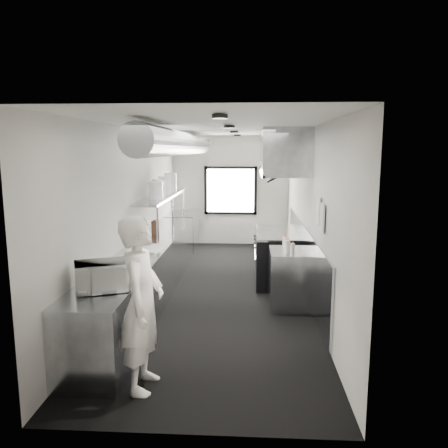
# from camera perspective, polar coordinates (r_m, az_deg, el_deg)

# --- Properties ---
(floor) EXTENTS (3.00, 8.00, 0.01)m
(floor) POSITION_cam_1_polar(r_m,az_deg,el_deg) (7.90, -0.48, -8.54)
(floor) COLOR black
(floor) RESTS_ON ground
(ceiling) EXTENTS (3.00, 8.00, 0.01)m
(ceiling) POSITION_cam_1_polar(r_m,az_deg,el_deg) (7.52, -0.51, 12.18)
(ceiling) COLOR silver
(ceiling) RESTS_ON wall_back
(wall_back) EXTENTS (3.00, 0.02, 2.80)m
(wall_back) POSITION_cam_1_polar(r_m,az_deg,el_deg) (11.56, 0.84, 4.30)
(wall_back) COLOR #BAB7B1
(wall_back) RESTS_ON floor
(wall_front) EXTENTS (3.00, 0.02, 2.80)m
(wall_front) POSITION_cam_1_polar(r_m,az_deg,el_deg) (3.69, -4.70, -7.06)
(wall_front) COLOR #BAB7B1
(wall_front) RESTS_ON floor
(wall_left) EXTENTS (0.02, 8.00, 2.80)m
(wall_left) POSITION_cam_1_polar(r_m,az_deg,el_deg) (7.83, -11.51, 1.62)
(wall_left) COLOR #BAB7B1
(wall_left) RESTS_ON floor
(wall_right) EXTENTS (0.02, 8.00, 2.80)m
(wall_right) POSITION_cam_1_polar(r_m,az_deg,el_deg) (7.64, 10.81, 1.44)
(wall_right) COLOR #BAB7B1
(wall_right) RESTS_ON floor
(wall_cladding) EXTENTS (0.03, 5.50, 1.10)m
(wall_cladding) POSITION_cam_1_polar(r_m,az_deg,el_deg) (8.09, 10.21, -4.23)
(wall_cladding) COLOR #8E949B
(wall_cladding) RESTS_ON wall_right
(hvac_duct) EXTENTS (0.40, 6.40, 0.40)m
(hvac_duct) POSITION_cam_1_polar(r_m,az_deg,el_deg) (7.99, -5.40, 10.19)
(hvac_duct) COLOR gray
(hvac_duct) RESTS_ON ceiling
(service_window) EXTENTS (1.36, 0.05, 1.25)m
(service_window) POSITION_cam_1_polar(r_m,az_deg,el_deg) (11.52, 0.84, 4.29)
(service_window) COLOR white
(service_window) RESTS_ON wall_back
(exhaust_hood) EXTENTS (0.81, 2.20, 0.88)m
(exhaust_hood) POSITION_cam_1_polar(r_m,az_deg,el_deg) (8.22, 7.58, 9.02)
(exhaust_hood) COLOR #8E949B
(exhaust_hood) RESTS_ON ceiling
(prep_counter) EXTENTS (0.70, 6.00, 0.90)m
(prep_counter) POSITION_cam_1_polar(r_m,az_deg,el_deg) (7.46, -9.64, -6.16)
(prep_counter) COLOR #8E949B
(prep_counter) RESTS_ON floor
(pass_shelf) EXTENTS (0.45, 3.00, 0.68)m
(pass_shelf) POSITION_cam_1_polar(r_m,az_deg,el_deg) (8.71, -7.90, 3.40)
(pass_shelf) COLOR #8E949B
(pass_shelf) RESTS_ON prep_counter
(range) EXTENTS (0.88, 1.60, 0.94)m
(range) POSITION_cam_1_polar(r_m,az_deg,el_deg) (8.45, 6.90, -4.11)
(range) COLOR black
(range) RESTS_ON floor
(bottle_station) EXTENTS (0.65, 0.80, 0.90)m
(bottle_station) POSITION_cam_1_polar(r_m,az_deg,el_deg) (7.12, 8.48, -6.91)
(bottle_station) COLOR #8E949B
(bottle_station) RESTS_ON floor
(far_work_table) EXTENTS (0.70, 1.20, 0.90)m
(far_work_table) POSITION_cam_1_polar(r_m,az_deg,el_deg) (11.01, -5.35, -0.99)
(far_work_table) COLOR #8E949B
(far_work_table) RESTS_ON floor
(notice_sheet_a) EXTENTS (0.02, 0.28, 0.38)m
(notice_sheet_a) POSITION_cam_1_polar(r_m,az_deg,el_deg) (6.43, 11.96, 1.71)
(notice_sheet_a) COLOR silver
(notice_sheet_a) RESTS_ON wall_right
(notice_sheet_b) EXTENTS (0.02, 0.28, 0.38)m
(notice_sheet_b) POSITION_cam_1_polar(r_m,az_deg,el_deg) (6.09, 12.43, 0.80)
(notice_sheet_b) COLOR silver
(notice_sheet_b) RESTS_ON wall_right
(line_cook) EXTENTS (0.44, 0.67, 1.81)m
(line_cook) POSITION_cam_1_polar(r_m,az_deg,el_deg) (4.67, -10.42, -9.99)
(line_cook) COLOR white
(line_cook) RESTS_ON floor
(microwave) EXTENTS (0.66, 0.59, 0.32)m
(microwave) POSITION_cam_1_polar(r_m,az_deg,el_deg) (5.16, -15.25, -6.44)
(microwave) COLOR white
(microwave) RESTS_ON prep_counter
(deli_tub_a) EXTENTS (0.19, 0.19, 0.11)m
(deli_tub_a) POSITION_cam_1_polar(r_m,az_deg,el_deg) (5.36, -16.83, -7.11)
(deli_tub_a) COLOR #A6AC9F
(deli_tub_a) RESTS_ON prep_counter
(deli_tub_b) EXTENTS (0.17, 0.17, 0.10)m
(deli_tub_b) POSITION_cam_1_polar(r_m,az_deg,el_deg) (5.64, -15.55, -6.25)
(deli_tub_b) COLOR #A6AC9F
(deli_tub_b) RESTS_ON prep_counter
(newspaper) EXTENTS (0.36, 0.42, 0.01)m
(newspaper) POSITION_cam_1_polar(r_m,az_deg,el_deg) (6.19, -11.26, -5.13)
(newspaper) COLOR white
(newspaper) RESTS_ON prep_counter
(small_plate) EXTENTS (0.21, 0.21, 0.01)m
(small_plate) POSITION_cam_1_polar(r_m,az_deg,el_deg) (6.44, -11.09, -4.53)
(small_plate) COLOR white
(small_plate) RESTS_ON prep_counter
(pastry) EXTENTS (0.08, 0.08, 0.08)m
(pastry) POSITION_cam_1_polar(r_m,az_deg,el_deg) (6.43, -11.10, -4.10)
(pastry) COLOR tan
(pastry) RESTS_ON small_plate
(cutting_board) EXTENTS (0.51, 0.66, 0.02)m
(cutting_board) POSITION_cam_1_polar(r_m,az_deg,el_deg) (7.14, -9.96, -3.07)
(cutting_board) COLOR silver
(cutting_board) RESTS_ON prep_counter
(knife_block) EXTENTS (0.10, 0.22, 0.24)m
(knife_block) POSITION_cam_1_polar(r_m,az_deg,el_deg) (8.43, -8.77, -0.37)
(knife_block) COLOR #512F1C
(knife_block) RESTS_ON prep_counter
(plate_stack_a) EXTENTS (0.34, 0.34, 0.31)m
(plate_stack_a) POSITION_cam_1_polar(r_m,az_deg,el_deg) (8.10, -8.72, 4.26)
(plate_stack_a) COLOR white
(plate_stack_a) RESTS_ON pass_shelf
(plate_stack_b) EXTENTS (0.33, 0.33, 0.33)m
(plate_stack_b) POSITION_cam_1_polar(r_m,az_deg,el_deg) (8.46, -8.30, 4.57)
(plate_stack_b) COLOR white
(plate_stack_b) RESTS_ON pass_shelf
(plate_stack_c) EXTENTS (0.29, 0.29, 0.35)m
(plate_stack_c) POSITION_cam_1_polar(r_m,az_deg,el_deg) (8.98, -7.62, 4.94)
(plate_stack_c) COLOR white
(plate_stack_c) RESTS_ON pass_shelf
(plate_stack_d) EXTENTS (0.30, 0.30, 0.39)m
(plate_stack_d) POSITION_cam_1_polar(r_m,az_deg,el_deg) (9.50, -6.86, 5.32)
(plate_stack_d) COLOR white
(plate_stack_d) RESTS_ON pass_shelf
(squeeze_bottle_a) EXTENTS (0.07, 0.07, 0.19)m
(squeeze_bottle_a) POSITION_cam_1_polar(r_m,az_deg,el_deg) (6.64, 8.75, -3.27)
(squeeze_bottle_a) COLOR silver
(squeeze_bottle_a) RESTS_ON bottle_station
(squeeze_bottle_b) EXTENTS (0.08, 0.08, 0.20)m
(squeeze_bottle_b) POSITION_cam_1_polar(r_m,az_deg,el_deg) (6.80, 8.02, -2.89)
(squeeze_bottle_b) COLOR silver
(squeeze_bottle_b) RESTS_ON bottle_station
(squeeze_bottle_c) EXTENTS (0.06, 0.06, 0.18)m
(squeeze_bottle_c) POSITION_cam_1_polar(r_m,az_deg,el_deg) (6.98, 8.21, -2.67)
(squeeze_bottle_c) COLOR silver
(squeeze_bottle_c) RESTS_ON bottle_station
(squeeze_bottle_d) EXTENTS (0.07, 0.07, 0.18)m
(squeeze_bottle_d) POSITION_cam_1_polar(r_m,az_deg,el_deg) (7.14, 7.78, -2.40)
(squeeze_bottle_d) COLOR silver
(squeeze_bottle_d) RESTS_ON bottle_station
(squeeze_bottle_e) EXTENTS (0.07, 0.07, 0.16)m
(squeeze_bottle_e) POSITION_cam_1_polar(r_m,az_deg,el_deg) (7.30, 7.70, -2.17)
(squeeze_bottle_e) COLOR silver
(squeeze_bottle_e) RESTS_ON bottle_station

